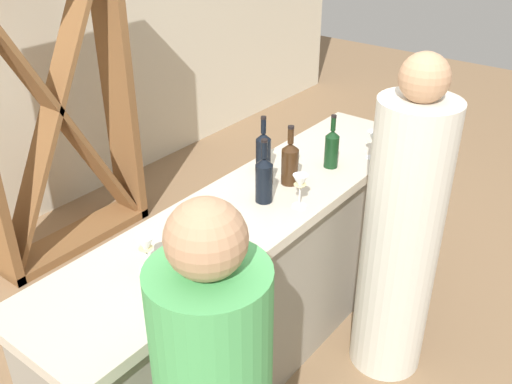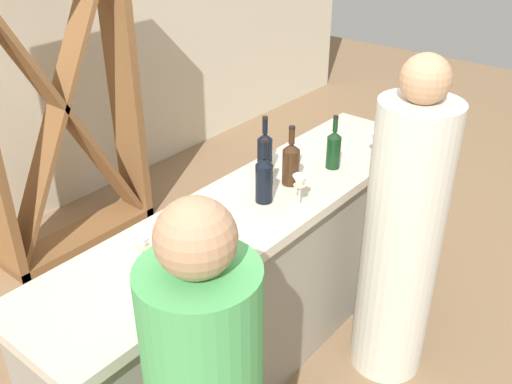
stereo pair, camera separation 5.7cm
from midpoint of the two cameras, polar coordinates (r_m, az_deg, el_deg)
ground_plane at (r=3.21m, az=0.53°, el=-15.79°), size 12.00×12.00×0.00m
bar_counter at (r=2.89m, az=0.57°, el=-9.04°), size 2.39×0.55×0.95m
wine_rack at (r=3.80m, az=-18.53°, el=8.06°), size 1.09×0.28×1.98m
wine_bottle_leftmost_near_black at (r=2.58m, az=1.44°, el=1.36°), size 0.08×0.08×0.31m
wine_bottle_second_left_amber_brown at (r=2.73m, az=4.07°, el=2.93°), size 0.08×0.08×0.30m
wine_bottle_center_near_black at (r=2.84m, az=1.46°, el=4.04°), size 0.08×0.08×0.29m
wine_bottle_second_right_dark_green at (r=2.91m, az=8.24°, el=4.29°), size 0.07×0.07×0.28m
wine_glass_near_left at (r=3.04m, az=12.37°, el=5.04°), size 0.07×0.07×0.15m
wine_glass_near_center at (r=2.54m, az=5.00°, el=0.72°), size 0.07×0.07×0.16m
wine_glass_near_right at (r=2.19m, az=-10.38°, el=-5.26°), size 0.07×0.07×0.15m
person_left_guest at (r=2.80m, az=14.77°, el=-4.57°), size 0.44×0.44×1.64m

